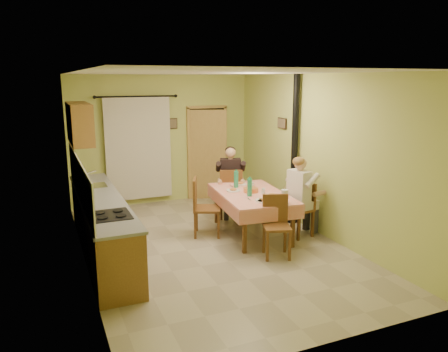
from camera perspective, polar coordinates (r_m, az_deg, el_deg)
name	(u,v)px	position (r m, az deg, el deg)	size (l,w,h in m)	color
floor	(212,246)	(7.31, -1.52, -9.16)	(4.00, 6.00, 0.01)	tan
room_shell	(212,137)	(6.85, -1.60, 5.13)	(4.04, 6.04, 2.82)	#C6D26C
kitchen_run	(101,224)	(7.12, -15.71, -6.11)	(0.64, 3.64, 1.56)	brown
upper_cabinets	(79,123)	(8.09, -18.37, 6.56)	(0.35, 1.40, 0.70)	brown
curtain	(139,148)	(9.53, -11.10, 3.61)	(1.70, 0.07, 2.22)	black
doorway	(208,153)	(10.01, -2.14, 3.03)	(0.96, 0.34, 2.15)	black
dining_table	(252,214)	(7.76, 3.62, -4.91)	(1.29, 1.95, 0.76)	#E68C7A
tableware	(254,190)	(7.55, 3.99, -1.89)	(0.71, 1.63, 0.33)	white
chair_far	(230,203)	(8.70, 0.85, -3.55)	(0.56, 0.56, 1.00)	brown
chair_near	(276,239)	(6.87, 6.86, -8.12)	(0.51, 0.51, 0.96)	brown
chair_right	(300,220)	(7.80, 9.85, -5.67)	(0.46, 0.46, 0.95)	brown
chair_left	(206,219)	(7.74, -2.34, -5.62)	(0.60, 0.60, 1.03)	brown
man_far	(230,174)	(8.57, 0.85, 0.26)	(0.65, 0.58, 1.39)	black
man_right	(300,187)	(7.63, 9.95, -1.47)	(0.53, 0.63, 1.39)	silver
stove_flue	(294,170)	(8.36, 9.10, 0.80)	(0.24, 0.24, 2.80)	black
picture_back	(173,123)	(9.73, -6.68, 6.83)	(0.19, 0.03, 0.23)	black
picture_right	(282,123)	(8.78, 7.59, 6.85)	(0.03, 0.31, 0.21)	brown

